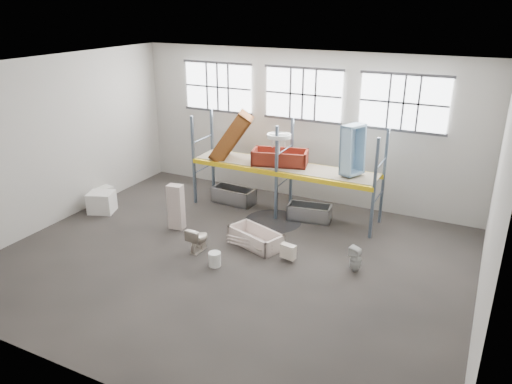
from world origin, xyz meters
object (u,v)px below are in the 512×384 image
Objects in this scene: steel_tub_right at (309,212)px; rust_tub_flat at (280,158)px; bathtub_beige at (256,238)px; carton_near at (102,202)px; cistern_tall at (176,207)px; toilet_beige at (198,239)px; toilet_white at (356,259)px; steel_tub_left at (234,195)px; blue_tub_upright at (353,150)px; bucket at (215,259)px.

rust_tub_flat reaches higher than steel_tub_right.
carton_near is at bearing -158.86° from bathtub_beige.
bathtub_beige is 2.67m from cistern_tall.
toilet_beige is 4.26m from toilet_white.
carton_near is (-3.46, -2.60, 0.07)m from steel_tub_left.
steel_tub_right is at bearing -171.35° from blue_tub_upright.
bathtub_beige is at bearing 1.33° from carton_near.
blue_tub_upright reaches higher than bucket.
toilet_beige is 1.04× the size of toilet_white.
bathtub_beige is 3.01m from rust_tub_flat.
steel_tub_right is 3.52× the size of bucket.
steel_tub_left reaches higher than steel_tub_right.
blue_tub_upright is at bearing -1.09° from rust_tub_flat.
toilet_beige reaches higher than steel_tub_left.
toilet_beige is 1.67m from cistern_tall.
carton_near reaches higher than steel_tub_right.
bucket is at bearing -67.81° from steel_tub_left.
steel_tub_left is 0.97× the size of blue_tub_upright.
bathtub_beige is 1.99× the size of carton_near.
toilet_white reaches higher than bucket.
steel_tub_right is (-2.16, 2.43, -0.10)m from toilet_white.
steel_tub_right is 0.77× the size of rust_tub_flat.
toilet_beige is 0.48× the size of blue_tub_upright.
carton_near is (-5.52, -0.13, 0.11)m from bathtub_beige.
toilet_beige is at bearing -77.16° from steel_tub_left.
cistern_tall is 2.92m from carton_near.
rust_tub_flat reaches higher than toilet_beige.
cistern_tall reaches higher than bathtub_beige.
steel_tub_right is (2.01, 3.27, -0.11)m from toilet_beige.
steel_tub_left is 2.28m from rust_tub_flat.
rust_tub_flat is 2.20× the size of carton_near.
bucket is at bearing -107.32° from steel_tub_right.
steel_tub_right is at bearing -127.41° from toilet_white.
cistern_tall is at bearing -159.08° from bathtub_beige.
steel_tub_left is 3.78× the size of bucket.
bathtub_beige is at bearing -127.82° from blue_tub_upright.
bucket is at bearing -120.76° from blue_tub_upright.
carton_near is (-6.26, -2.43, 0.09)m from steel_tub_right.
bathtub_beige is 1.12× the size of cistern_tall.
blue_tub_upright reaches higher than toilet_white.
blue_tub_upright is at bearing 22.20° from cistern_tall.
blue_tub_upright is (1.92, 2.48, 2.17)m from bathtub_beige.
toilet_beige is at bearing -132.77° from blue_tub_upright.
bathtub_beige is 2.27× the size of toilet_white.
toilet_beige is 0.91× the size of carton_near.
toilet_beige is 0.50× the size of steel_tub_left.
toilet_white is 0.40× the size of rust_tub_flat.
toilet_beige reaches higher than bathtub_beige.
bucket is (-0.05, -4.02, -1.63)m from rust_tub_flat.
steel_tub_right reaches higher than bathtub_beige.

